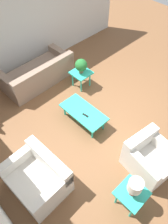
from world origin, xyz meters
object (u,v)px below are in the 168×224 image
(loveseat, at_px, (39,178))
(side_table_lamp, at_px, (131,194))
(armchair, at_px, (148,158))
(coffee_table, at_px, (84,112))
(table_lamp, at_px, (135,187))
(sofa, at_px, (39,74))
(side_table_plant, at_px, (81,74))
(potted_plant, at_px, (81,65))

(loveseat, bearing_deg, side_table_lamp, 31.70)
(armchair, height_order, coffee_table, armchair)
(table_lamp, bearing_deg, loveseat, 33.99)
(side_table_lamp, bearing_deg, sofa, -12.28)
(table_lamp, bearing_deg, sofa, -12.28)
(sofa, distance_m, table_lamp, 4.18)
(table_lamp, bearing_deg, side_table_plant, -28.46)
(potted_plant, height_order, table_lamp, table_lamp)
(sofa, relative_size, table_lamp, 4.62)
(side_table_plant, bearing_deg, coffee_table, 138.81)
(coffee_table, bearing_deg, sofa, -2.98)
(side_table_plant, bearing_deg, potted_plant, -9.46)
(side_table_lamp, bearing_deg, coffee_table, -20.72)
(coffee_table, relative_size, side_table_lamp, 2.30)
(loveseat, xyz_separation_m, side_table_lamp, (-1.48, -1.00, 0.12))
(sofa, distance_m, side_table_plant, 1.26)
(coffee_table, xyz_separation_m, potted_plant, (1.01, -0.89, 0.40))
(potted_plant, bearing_deg, sofa, 38.51)
(sofa, xyz_separation_m, loveseat, (-2.57, 1.88, 0.01))
(sofa, xyz_separation_m, side_table_lamp, (-4.06, 0.88, 0.13))
(sofa, bearing_deg, side_table_plant, 127.08)
(coffee_table, bearing_deg, potted_plant, -41.19)
(sofa, bearing_deg, table_lamp, 76.29)
(armchair, bearing_deg, side_table_plant, 82.72)
(coffee_table, height_order, table_lamp, table_lamp)
(coffee_table, bearing_deg, side_table_lamp, 159.28)
(armchair, xyz_separation_m, loveseat, (1.24, 1.91, -0.01))
(loveseat, height_order, side_table_plant, loveseat)
(armchair, height_order, side_table_plant, armchair)
(side_table_plant, distance_m, table_lamp, 3.52)
(side_table_plant, height_order, table_lamp, table_lamp)
(armchair, height_order, side_table_lamp, armchair)
(armchair, bearing_deg, side_table_lamp, -157.44)
(loveseat, distance_m, side_table_plant, 3.11)
(coffee_table, bearing_deg, armchair, -175.96)
(armchair, height_order, loveseat, same)
(sofa, xyz_separation_m, potted_plant, (-0.98, -0.78, 0.45))
(loveseat, bearing_deg, potted_plant, 118.51)
(coffee_table, distance_m, table_lamp, 2.25)
(sofa, bearing_deg, loveseat, 52.36)
(armchair, xyz_separation_m, side_table_plant, (2.83, -0.76, 0.11))
(sofa, xyz_separation_m, armchair, (-3.82, -0.02, 0.03))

